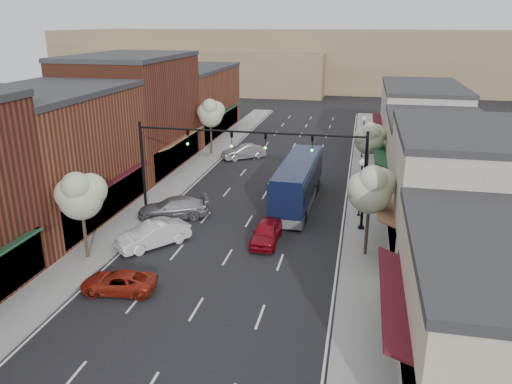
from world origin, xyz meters
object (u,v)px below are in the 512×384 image
Objects in this scene: tree_right_far at (370,138)px; signal_mast_right at (330,165)px; parked_car_a at (118,282)px; signal_mast_left at (173,156)px; tree_left_far at (211,113)px; parked_car_b at (153,235)px; lamp_post_near at (361,179)px; lamp_post_far at (364,130)px; parked_car_e at (244,152)px; parked_car_c at (173,208)px; tree_right_near at (371,188)px; red_hatchback at (266,232)px; tree_left_near at (80,194)px; coach_bus at (298,182)px.

signal_mast_right is at bearing -102.85° from tree_right_far.
parked_car_a is at bearing -119.27° from tree_right_far.
parked_car_a is (1.00, -11.19, -4.06)m from signal_mast_left.
tree_right_far is at bearing -19.87° from tree_left_far.
signal_mast_left is at bearing -139.46° from tree_right_far.
parked_car_a is 0.84× the size of parked_car_b.
lamp_post_near is 15.27m from parked_car_b.
tree_right_far is 0.89× the size of tree_left_far.
signal_mast_right is 1.85× the size of lamp_post_far.
tree_left_far is (-13.87, 17.95, -0.02)m from signal_mast_right.
parked_car_e is at bearing 130.15° from lamp_post_near.
tree_left_far is 1.18× the size of parked_car_c.
parked_car_a is (-12.97, -7.14, -3.89)m from tree_right_near.
parked_car_b is (3.16, -23.32, -3.81)m from tree_left_far.
parked_car_e is (-12.77, 21.05, -3.70)m from tree_right_near.
tree_left_far is at bearing 115.80° from red_hatchback.
lamp_post_near is at bearing -43.89° from tree_left_far.
signal_mast_right is 16.05m from tree_left_near.
tree_left_near is 0.93× the size of tree_left_far.
coach_bus is at bearing 89.37° from parked_car_b.
signal_mast_left is 1.34× the size of tree_left_far.
tree_right_near is at bearing -85.23° from lamp_post_near.
signal_mast_right is 1.58× the size of parked_car_c.
signal_mast_right is at bearing 0.00° from signal_mast_left.
signal_mast_left is at bearing 163.81° from tree_right_near.
signal_mast_right reaches higher than lamp_post_near.
lamp_post_near is 0.97× the size of parked_car_e.
lamp_post_near is 0.92× the size of parked_car_b.
coach_bus is 14.62m from parked_car_e.
lamp_post_near is 0.38× the size of coach_bus.
red_hatchback is (10.19, 4.72, -3.51)m from tree_left_near.
lamp_post_far is 0.86× the size of parked_car_c.
parked_car_b is (-0.48, 5.82, 0.23)m from parked_car_a.
tree_right_far is 14.11m from parked_car_e.
tree_left_near reaches higher than lamp_post_far.
lamp_post_near is 8.59m from red_hatchback.
tree_right_far is 1.19× the size of parked_car_e.
tree_right_far is at bearing 55.95° from coach_bus.
signal_mast_right reaches higher than lamp_post_far.
tree_left_near reaches higher than red_hatchback.
parked_car_c is at bearing -138.59° from tree_right_far.
parked_car_a is at bearing -132.46° from signal_mast_right.
tree_left_far is 0.53× the size of coach_bus.
parked_car_b is (-10.72, -5.37, -3.83)m from signal_mast_right.
coach_bus is (-4.85, 1.93, -1.17)m from lamp_post_near.
lamp_post_near reaches higher than parked_car_b.
parked_car_c is 17.43m from parked_car_e.
signal_mast_left is 3.89m from parked_car_c.
parked_car_a is at bearing -114.25° from coach_bus.
lamp_post_near is 1.10× the size of parked_car_a.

